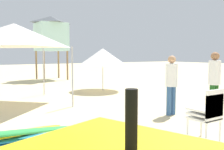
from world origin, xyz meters
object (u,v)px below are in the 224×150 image
(stacked_plastic_chairs, at_px, (208,111))
(lifeguard_near_right, at_px, (171,81))
(lifeguard_near_center, at_px, (214,79))
(surfboard_pile, at_px, (4,142))
(popup_canopy, at_px, (14,35))
(lifeguard_tower, at_px, (51,34))
(beach_umbrella_left, at_px, (103,57))

(stacked_plastic_chairs, bearing_deg, lifeguard_near_right, 61.73)
(stacked_plastic_chairs, xyz_separation_m, lifeguard_near_center, (2.00, 1.27, 0.39))
(surfboard_pile, relative_size, lifeguard_near_right, 1.55)
(popup_canopy, bearing_deg, lifeguard_tower, 62.14)
(popup_canopy, height_order, beach_umbrella_left, popup_canopy)
(lifeguard_near_right, bearing_deg, lifeguard_tower, 86.63)
(stacked_plastic_chairs, height_order, lifeguard_near_center, lifeguard_near_center)
(lifeguard_tower, bearing_deg, lifeguard_near_center, -88.50)
(surfboard_pile, bearing_deg, lifeguard_near_right, 4.56)
(popup_canopy, bearing_deg, lifeguard_near_center, -47.19)
(stacked_plastic_chairs, distance_m, popup_canopy, 6.41)
(stacked_plastic_chairs, relative_size, lifeguard_near_right, 0.63)
(lifeguard_near_center, bearing_deg, popup_canopy, 132.81)
(popup_canopy, relative_size, lifeguard_tower, 0.69)
(stacked_plastic_chairs, distance_m, lifeguard_tower, 13.45)
(beach_umbrella_left, bearing_deg, surfboard_pile, -134.01)
(lifeguard_near_center, xyz_separation_m, beach_umbrella_left, (-0.11, 5.68, 0.55))
(lifeguard_near_right, distance_m, beach_umbrella_left, 5.14)
(surfboard_pile, bearing_deg, beach_umbrella_left, 45.99)
(lifeguard_near_center, bearing_deg, stacked_plastic_chairs, -147.67)
(lifeguard_near_center, xyz_separation_m, popup_canopy, (-4.19, 4.52, 1.29))
(stacked_plastic_chairs, height_order, lifeguard_tower, lifeguard_tower)
(lifeguard_near_right, distance_m, popup_canopy, 5.22)
(lifeguard_near_right, bearing_deg, surfboard_pile, -175.44)
(lifeguard_near_right, xyz_separation_m, lifeguard_tower, (0.66, 11.22, 2.08))
(surfboard_pile, xyz_separation_m, lifeguard_tower, (5.00, 11.56, 2.82))
(beach_umbrella_left, bearing_deg, lifeguard_near_center, -88.85)
(stacked_plastic_chairs, distance_m, lifeguard_near_right, 2.20)
(surfboard_pile, bearing_deg, lifeguard_tower, 66.62)
(surfboard_pile, distance_m, lifeguard_near_center, 5.38)
(popup_canopy, bearing_deg, lifeguard_near_right, -50.31)
(surfboard_pile, relative_size, beach_umbrella_left, 1.15)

